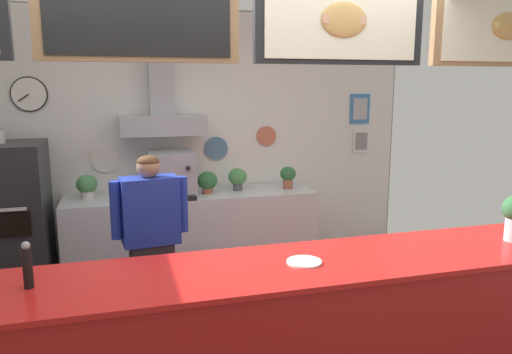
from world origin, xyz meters
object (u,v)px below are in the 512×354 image
Objects in this scene: potted_rosemary at (87,186)px; potted_sage at (288,176)px; condiment_plate at (304,262)px; pizza_oven at (5,227)px; espresso_machine at (172,174)px; pepper_grinder at (27,265)px; potted_basil at (207,181)px; potted_thyme at (238,178)px; shop_worker at (152,246)px.

potted_sage is (2.00, -0.07, 0.01)m from potted_rosemary.
condiment_plate is at bearing -107.33° from potted_sage.
pizza_oven is 6.86× the size of potted_rosemary.
espresso_machine reaches higher than pepper_grinder.
potted_basil is 0.33m from potted_thyme.
potted_rosemary is (-0.51, 1.21, 0.26)m from shop_worker.
shop_worker is at bearing -128.86° from potted_thyme.
shop_worker is (1.21, -1.00, 0.04)m from pizza_oven.
espresso_machine is at bearing 179.40° from potted_basil.
potted_basil is at bearing -170.03° from potted_thyme.
shop_worker reaches higher than pepper_grinder.
espresso_machine reaches higher than potted_sage.
pepper_grinder reaches higher than potted_rosemary.
pepper_grinder reaches higher than potted_basil.
pizza_oven is 1.87m from potted_basil.
espresso_machine is 0.68m from potted_thyme.
condiment_plate is (-0.20, -2.40, -0.03)m from potted_thyme.
potted_basil is at bearing 93.06° from condiment_plate.
potted_basil is at bearing -0.60° from espresso_machine.
pizza_oven is 2.25m from pepper_grinder.
potted_sage is at bearing -0.07° from espresso_machine.
pepper_grinder reaches higher than condiment_plate.
potted_basil is 0.94× the size of potted_rosemary.
espresso_machine is 0.80m from potted_rosemary.
shop_worker is 6.38× the size of potted_rosemary.
shop_worker is 1.44m from condiment_plate.
espresso_machine is at bearing -4.65° from potted_rosemary.
potted_rosemary is at bearing 175.35° from espresso_machine.
condiment_plate is at bearing -78.51° from espresso_machine.
potted_rosemary is 1.18× the size of condiment_plate.
potted_thyme is (2.17, 0.20, 0.30)m from pizza_oven.
shop_worker is 6.42× the size of potted_sage.
pepper_grinder is at bearing -93.74° from potted_rosemary.
potted_sage is 3.15m from pepper_grinder.
potted_thyme reaches higher than potted_basil.
potted_basil is 1.15m from potted_rosemary.
shop_worker reaches higher than potted_basil.
pizza_oven is 1.08× the size of shop_worker.
potted_thyme is (1.47, -0.01, 0.01)m from potted_rosemary.
pizza_oven is at bearing 131.95° from condiment_plate.
shop_worker is 1.34m from potted_rosemary.
potted_sage is (1.49, 1.14, 0.26)m from shop_worker.
pizza_oven is at bearing -174.70° from potted_thyme.
shop_worker reaches higher than potted_rosemary.
espresso_machine is at bearing 179.93° from potted_sage.
shop_worker is 6.76× the size of potted_basil.
shop_worker reaches higher than espresso_machine.
shop_worker is at bearing 122.55° from condiment_plate.
pepper_grinder is at bearing 178.12° from condiment_plate.
espresso_machine is 2.55× the size of condiment_plate.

